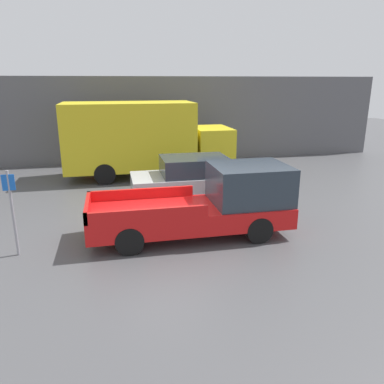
{
  "coord_description": "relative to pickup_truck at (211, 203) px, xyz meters",
  "views": [
    {
      "loc": [
        -1.39,
        -10.31,
        4.27
      ],
      "look_at": [
        0.94,
        0.48,
        1.0
      ],
      "focal_mm": 35.0,
      "sensor_mm": 36.0,
      "label": 1
    }
  ],
  "objects": [
    {
      "name": "building_wall",
      "position": [
        -1.29,
        10.68,
        1.34
      ],
      "size": [
        28.0,
        0.15,
        4.53
      ],
      "color": "#56565B",
      "rests_on": "ground"
    },
    {
      "name": "pickup_truck",
      "position": [
        0.0,
        0.0,
        0.0
      ],
      "size": [
        5.66,
        2.01,
        1.99
      ],
      "color": "red",
      "rests_on": "ground"
    },
    {
      "name": "parking_sign",
      "position": [
        -5.18,
        -0.32,
        0.33
      ],
      "size": [
        0.3,
        0.07,
        2.23
      ],
      "color": "gray",
      "rests_on": "ground"
    },
    {
      "name": "car",
      "position": [
        0.16,
        3.37,
        -0.1
      ],
      "size": [
        4.36,
        1.97,
        1.62
      ],
      "color": "#B7BABF",
      "rests_on": "ground"
    },
    {
      "name": "newspaper_box",
      "position": [
        -3.98,
        10.35,
        -0.42
      ],
      "size": [
        0.45,
        0.4,
        1.02
      ],
      "color": "red",
      "rests_on": "ground"
    },
    {
      "name": "delivery_truck",
      "position": [
        -1.32,
        7.4,
        0.87
      ],
      "size": [
        7.59,
        2.62,
        3.38
      ],
      "color": "gold",
      "rests_on": "ground"
    },
    {
      "name": "ground_plane",
      "position": [
        -1.29,
        0.52,
        -0.93
      ],
      "size": [
        60.0,
        60.0,
        0.0
      ],
      "primitive_type": "plane",
      "color": "#4C4C4F"
    }
  ]
}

